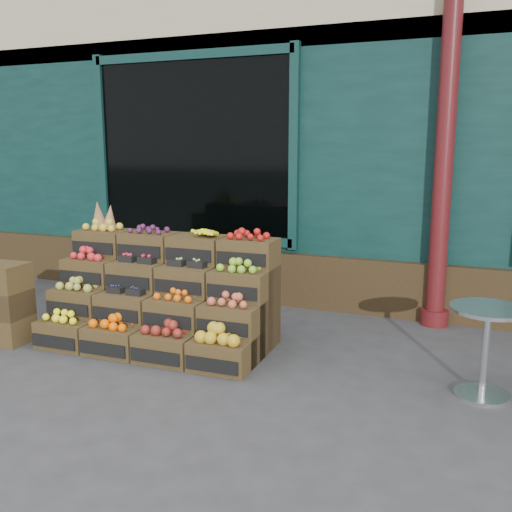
% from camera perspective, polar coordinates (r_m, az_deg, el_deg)
% --- Properties ---
extents(ground, '(60.00, 60.00, 0.00)m').
position_cam_1_polar(ground, '(4.48, -1.05, -12.55)').
color(ground, '#363638').
rests_on(ground, ground).
extents(shop_facade, '(12.00, 6.24, 4.80)m').
position_cam_1_polar(shop_facade, '(9.05, 12.25, 14.67)').
color(shop_facade, '#0C2A27').
rests_on(shop_facade, ground).
extents(crate_display, '(2.04, 1.03, 1.26)m').
position_cam_1_polar(crate_display, '(5.29, -9.33, -4.50)').
color(crate_display, '#403119').
rests_on(crate_display, ground).
extents(spare_crates, '(0.51, 0.37, 0.74)m').
position_cam_1_polar(spare_crates, '(5.74, -24.13, -4.29)').
color(spare_crates, '#403119').
rests_on(spare_crates, ground).
extents(bistro_table, '(0.53, 0.53, 0.67)m').
position_cam_1_polar(bistro_table, '(4.42, 22.00, -7.92)').
color(bistro_table, '#B3B6BA').
rests_on(bistro_table, ground).
extents(shopkeeper, '(0.87, 0.64, 2.18)m').
position_cam_1_polar(shopkeeper, '(7.55, -6.98, 5.64)').
color(shopkeeper, '#1D6724').
rests_on(shopkeeper, ground).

